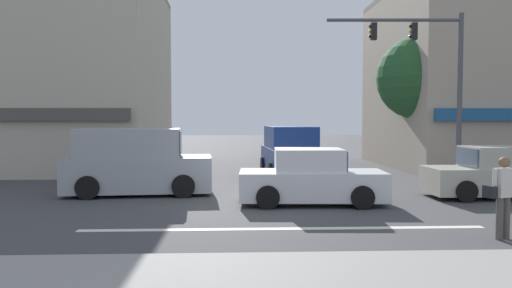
{
  "coord_description": "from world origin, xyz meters",
  "views": [
    {
      "loc": [
        -1.08,
        -14.35,
        2.43
      ],
      "look_at": [
        -0.36,
        2.0,
        1.6
      ],
      "focal_mm": 35.0,
      "sensor_mm": 36.0,
      "label": 1
    }
  ],
  "objects_px": {
    "utility_pole_near_left": "(42,76)",
    "sedan_crossing_center": "(311,179)",
    "sedan_waiting_far": "(495,175)",
    "van_crossing_leftbound": "(289,153)",
    "van_crossing_rightbound": "(136,163)",
    "pedestrian_foreground_with_bag": "(503,192)",
    "traffic_light_mast": "(433,70)",
    "street_tree": "(418,78)"
  },
  "relations": [
    {
      "from": "van_crossing_leftbound",
      "to": "sedan_crossing_center",
      "type": "relative_size",
      "value": 1.12
    },
    {
      "from": "van_crossing_leftbound",
      "to": "pedestrian_foreground_with_bag",
      "type": "relative_size",
      "value": 2.81
    },
    {
      "from": "sedan_waiting_far",
      "to": "pedestrian_foreground_with_bag",
      "type": "height_order",
      "value": "pedestrian_foreground_with_bag"
    },
    {
      "from": "sedan_crossing_center",
      "to": "utility_pole_near_left",
      "type": "bearing_deg",
      "value": 147.65
    },
    {
      "from": "utility_pole_near_left",
      "to": "traffic_light_mast",
      "type": "bearing_deg",
      "value": -10.02
    },
    {
      "from": "traffic_light_mast",
      "to": "utility_pole_near_left",
      "type": "bearing_deg",
      "value": 169.98
    },
    {
      "from": "traffic_light_mast",
      "to": "sedan_crossing_center",
      "type": "relative_size",
      "value": 1.48
    },
    {
      "from": "sedan_crossing_center",
      "to": "pedestrian_foreground_with_bag",
      "type": "height_order",
      "value": "pedestrian_foreground_with_bag"
    },
    {
      "from": "van_crossing_leftbound",
      "to": "sedan_waiting_far",
      "type": "height_order",
      "value": "van_crossing_leftbound"
    },
    {
      "from": "sedan_waiting_far",
      "to": "van_crossing_leftbound",
      "type": "bearing_deg",
      "value": 134.48
    },
    {
      "from": "traffic_light_mast",
      "to": "van_crossing_rightbound",
      "type": "height_order",
      "value": "traffic_light_mast"
    },
    {
      "from": "van_crossing_rightbound",
      "to": "pedestrian_foreground_with_bag",
      "type": "xyz_separation_m",
      "value": [
        8.53,
        -6.4,
        -0.05
      ]
    },
    {
      "from": "sedan_waiting_far",
      "to": "sedan_crossing_center",
      "type": "xyz_separation_m",
      "value": [
        -5.84,
        -0.9,
        0.0
      ]
    },
    {
      "from": "traffic_light_mast",
      "to": "van_crossing_leftbound",
      "type": "bearing_deg",
      "value": 147.26
    },
    {
      "from": "street_tree",
      "to": "sedan_crossing_center",
      "type": "bearing_deg",
      "value": -126.92
    },
    {
      "from": "sedan_waiting_far",
      "to": "traffic_light_mast",
      "type": "bearing_deg",
      "value": 108.27
    },
    {
      "from": "sedan_crossing_center",
      "to": "van_crossing_rightbound",
      "type": "bearing_deg",
      "value": 159.08
    },
    {
      "from": "street_tree",
      "to": "traffic_light_mast",
      "type": "height_order",
      "value": "traffic_light_mast"
    },
    {
      "from": "utility_pole_near_left",
      "to": "traffic_light_mast",
      "type": "xyz_separation_m",
      "value": [
        14.78,
        -2.61,
        0.06
      ]
    },
    {
      "from": "traffic_light_mast",
      "to": "van_crossing_leftbound",
      "type": "xyz_separation_m",
      "value": [
        -4.83,
        3.1,
        -3.17
      ]
    },
    {
      "from": "traffic_light_mast",
      "to": "van_crossing_rightbound",
      "type": "relative_size",
      "value": 1.31
    },
    {
      "from": "utility_pole_near_left",
      "to": "pedestrian_foreground_with_bag",
      "type": "relative_size",
      "value": 4.75
    },
    {
      "from": "traffic_light_mast",
      "to": "sedan_waiting_far",
      "type": "xyz_separation_m",
      "value": [
        0.9,
        -2.73,
        -3.46
      ]
    },
    {
      "from": "traffic_light_mast",
      "to": "sedan_waiting_far",
      "type": "height_order",
      "value": "traffic_light_mast"
    },
    {
      "from": "traffic_light_mast",
      "to": "van_crossing_leftbound",
      "type": "relative_size",
      "value": 1.32
    },
    {
      "from": "street_tree",
      "to": "van_crossing_rightbound",
      "type": "xyz_separation_m",
      "value": [
        -11.42,
        -6.03,
        -3.24
      ]
    },
    {
      "from": "utility_pole_near_left",
      "to": "van_crossing_leftbound",
      "type": "distance_m",
      "value": 10.44
    },
    {
      "from": "van_crossing_leftbound",
      "to": "sedan_crossing_center",
      "type": "xyz_separation_m",
      "value": [
        -0.11,
        -6.73,
        -0.29
      ]
    },
    {
      "from": "van_crossing_leftbound",
      "to": "sedan_crossing_center",
      "type": "distance_m",
      "value": 6.74
    },
    {
      "from": "street_tree",
      "to": "pedestrian_foreground_with_bag",
      "type": "bearing_deg",
      "value": -103.08
    },
    {
      "from": "utility_pole_near_left",
      "to": "sedan_crossing_center",
      "type": "distance_m",
      "value": 12.15
    },
    {
      "from": "street_tree",
      "to": "van_crossing_leftbound",
      "type": "height_order",
      "value": "street_tree"
    },
    {
      "from": "van_crossing_rightbound",
      "to": "sedan_crossing_center",
      "type": "relative_size",
      "value": 1.13
    },
    {
      "from": "pedestrian_foreground_with_bag",
      "to": "utility_pole_near_left",
      "type": "bearing_deg",
      "value": 140.89
    },
    {
      "from": "utility_pole_near_left",
      "to": "sedan_waiting_far",
      "type": "height_order",
      "value": "utility_pole_near_left"
    },
    {
      "from": "traffic_light_mast",
      "to": "pedestrian_foreground_with_bag",
      "type": "distance_m",
      "value": 8.78
    },
    {
      "from": "van_crossing_rightbound",
      "to": "sedan_waiting_far",
      "type": "height_order",
      "value": "van_crossing_rightbound"
    },
    {
      "from": "sedan_waiting_far",
      "to": "pedestrian_foreground_with_bag",
      "type": "bearing_deg",
      "value": -116.82
    },
    {
      "from": "street_tree",
      "to": "pedestrian_foreground_with_bag",
      "type": "height_order",
      "value": "street_tree"
    },
    {
      "from": "street_tree",
      "to": "traffic_light_mast",
      "type": "bearing_deg",
      "value": -104.3
    },
    {
      "from": "van_crossing_rightbound",
      "to": "sedan_waiting_far",
      "type": "relative_size",
      "value": 1.15
    },
    {
      "from": "traffic_light_mast",
      "to": "pedestrian_foreground_with_bag",
      "type": "bearing_deg",
      "value": -102.4
    }
  ]
}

